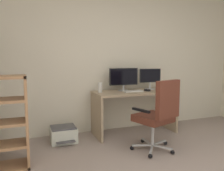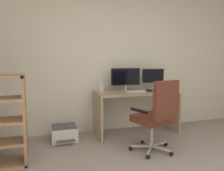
{
  "view_description": "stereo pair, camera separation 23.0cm",
  "coord_description": "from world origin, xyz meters",
  "views": [
    {
      "loc": [
        -1.53,
        -1.5,
        1.34
      ],
      "look_at": [
        -0.24,
        1.83,
        0.91
      ],
      "focal_mm": 37.7,
      "sensor_mm": 36.0,
      "label": 1
    },
    {
      "loc": [
        -1.32,
        -1.58,
        1.34
      ],
      "look_at": [
        -0.24,
        1.83,
        0.91
      ],
      "focal_mm": 37.7,
      "sensor_mm": 36.0,
      "label": 2
    }
  ],
  "objects": [
    {
      "name": "printer",
      "position": [
        -0.95,
        2.13,
        0.12
      ],
      "size": [
        0.4,
        0.43,
        0.25
      ],
      "color": "silver",
      "rests_on": "ground"
    },
    {
      "name": "wall_back",
      "position": [
        0.0,
        2.55,
        1.38
      ],
      "size": [
        5.35,
        0.1,
        2.75
      ],
      "primitive_type": "cube",
      "color": "silver",
      "rests_on": "ground"
    },
    {
      "name": "computer_mouse",
      "position": [
        0.5,
        2.05,
        0.77
      ],
      "size": [
        0.08,
        0.11,
        0.03
      ],
      "primitive_type": "cube",
      "rotation": [
        0.0,
        0.0,
        0.26
      ],
      "color": "black",
      "rests_on": "desk"
    },
    {
      "name": "office_chair",
      "position": [
        0.23,
        1.25,
        0.56
      ],
      "size": [
        0.63,
        0.67,
        1.03
      ],
      "color": "#B7BABC",
      "rests_on": "ground"
    },
    {
      "name": "desktop_speaker",
      "position": [
        -0.32,
        2.19,
        0.84
      ],
      "size": [
        0.07,
        0.07,
        0.17
      ],
      "primitive_type": "cylinder",
      "color": "silver",
      "rests_on": "desk"
    },
    {
      "name": "monitor_main",
      "position": [
        0.13,
        2.24,
        0.98
      ],
      "size": [
        0.52,
        0.18,
        0.4
      ],
      "color": "#B2B5B7",
      "rests_on": "desk"
    },
    {
      "name": "keyboard",
      "position": [
        0.23,
        2.06,
        0.76
      ],
      "size": [
        0.35,
        0.14,
        0.02
      ],
      "primitive_type": "cube",
      "rotation": [
        0.0,
        0.0,
        0.04
      ],
      "color": "silver",
      "rests_on": "desk"
    },
    {
      "name": "desk",
      "position": [
        0.3,
        2.13,
        0.55
      ],
      "size": [
        1.43,
        0.6,
        0.75
      ],
      "color": "tan",
      "rests_on": "ground"
    },
    {
      "name": "monitor_secondary",
      "position": [
        0.67,
        2.24,
        0.98
      ],
      "size": [
        0.4,
        0.18,
        0.38
      ],
      "color": "#B2B5B7",
      "rests_on": "desk"
    }
  ]
}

